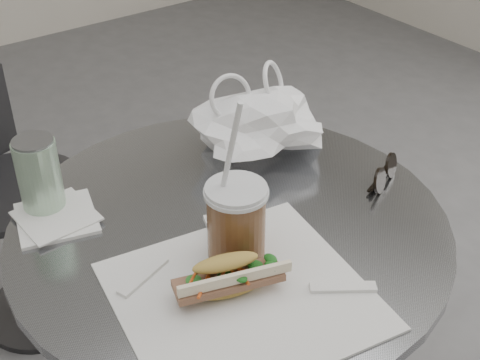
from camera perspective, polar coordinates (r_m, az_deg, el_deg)
cafe_table at (r=1.34m, az=-0.80°, el=-12.89°), size 0.76×0.76×0.74m
chair_far at (r=1.94m, az=-18.65°, el=-3.50°), size 0.38×0.41×0.70m
sandwich_paper at (r=1.01m, az=0.17°, el=-9.83°), size 0.41×0.39×0.00m
banh_mi at (r=0.99m, az=-1.08°, el=-8.25°), size 0.21×0.13×0.07m
iced_coffee at (r=1.04m, az=-0.33°, el=-3.58°), size 0.10×0.10×0.29m
sunglasses at (r=1.27m, az=12.18°, el=0.47°), size 0.11×0.06×0.05m
plastic_bag at (r=1.31m, az=1.65°, el=4.72°), size 0.30×0.26×0.13m
napkin_stack at (r=1.20m, az=-15.40°, el=-3.10°), size 0.16×0.16×0.01m
drink_can at (r=1.19m, az=-16.76°, el=0.36°), size 0.07×0.07×0.14m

